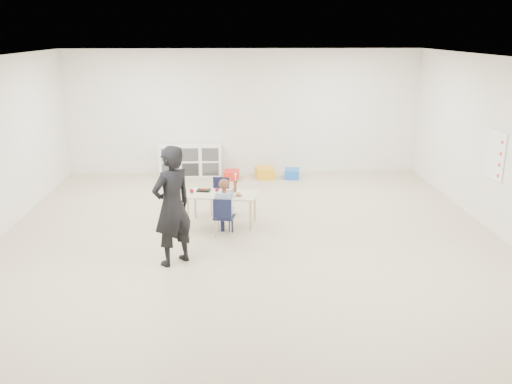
{
  "coord_description": "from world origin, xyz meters",
  "views": [
    {
      "loc": [
        -0.29,
        -7.75,
        3.19
      ],
      "look_at": [
        0.08,
        0.04,
        0.85
      ],
      "focal_mm": 38.0,
      "sensor_mm": 36.0,
      "label": 1
    }
  ],
  "objects_px": {
    "child": "(224,205)",
    "adult": "(172,206)",
    "cubby_shelf": "(191,160)",
    "chair_near": "(224,216)",
    "table": "(222,209)"
  },
  "relations": [
    {
      "from": "adult",
      "to": "cubby_shelf",
      "type": "bearing_deg",
      "value": -131.45
    },
    {
      "from": "child",
      "to": "adult",
      "type": "relative_size",
      "value": 0.6
    },
    {
      "from": "chair_near",
      "to": "cubby_shelf",
      "type": "distance_m",
      "value": 3.9
    },
    {
      "from": "chair_near",
      "to": "child",
      "type": "distance_m",
      "value": 0.19
    },
    {
      "from": "child",
      "to": "table",
      "type": "bearing_deg",
      "value": 106.23
    },
    {
      "from": "adult",
      "to": "child",
      "type": "bearing_deg",
      "value": -166.1
    },
    {
      "from": "table",
      "to": "child",
      "type": "xyz_separation_m",
      "value": [
        0.05,
        -0.53,
        0.24
      ]
    },
    {
      "from": "adult",
      "to": "chair_near",
      "type": "bearing_deg",
      "value": -166.1
    },
    {
      "from": "table",
      "to": "child",
      "type": "height_order",
      "value": "child"
    },
    {
      "from": "table",
      "to": "adult",
      "type": "bearing_deg",
      "value": -101.02
    },
    {
      "from": "child",
      "to": "adult",
      "type": "height_order",
      "value": "adult"
    },
    {
      "from": "child",
      "to": "cubby_shelf",
      "type": "xyz_separation_m",
      "value": [
        -0.79,
        3.81,
        -0.16
      ]
    },
    {
      "from": "chair_near",
      "to": "cubby_shelf",
      "type": "xyz_separation_m",
      "value": [
        -0.79,
        3.81,
        0.03
      ]
    },
    {
      "from": "chair_near",
      "to": "cubby_shelf",
      "type": "height_order",
      "value": "cubby_shelf"
    },
    {
      "from": "chair_near",
      "to": "adult",
      "type": "relative_size",
      "value": 0.38
    }
  ]
}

